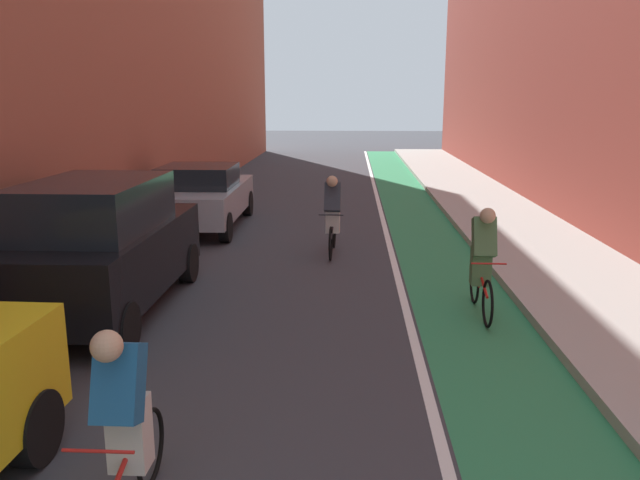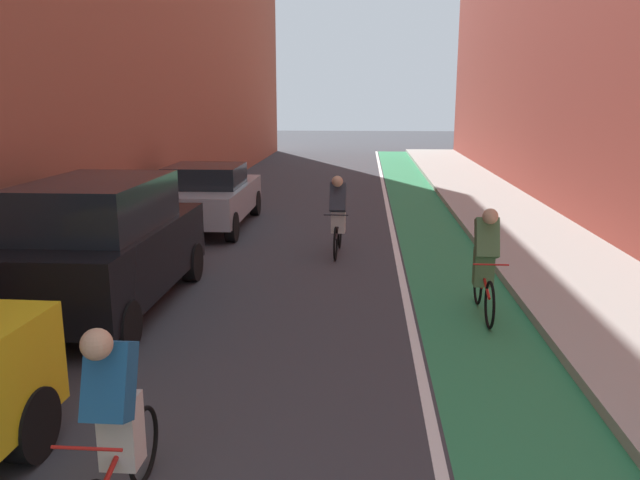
% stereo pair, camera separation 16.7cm
% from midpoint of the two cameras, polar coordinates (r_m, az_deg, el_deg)
% --- Properties ---
extents(ground_plane, '(90.50, 90.50, 0.00)m').
position_cam_midpoint_polar(ground_plane, '(15.03, -0.40, 0.80)').
color(ground_plane, '#38383D').
extents(bike_lane_paint, '(1.60, 41.13, 0.00)m').
position_cam_midpoint_polar(bike_lane_paint, '(17.03, 9.58, 2.05)').
color(bike_lane_paint, '#2D8451').
rests_on(bike_lane_paint, ground).
extents(lane_divider_stripe, '(0.12, 41.13, 0.00)m').
position_cam_midpoint_polar(lane_divider_stripe, '(16.97, 6.55, 2.10)').
color(lane_divider_stripe, white).
rests_on(lane_divider_stripe, ground).
extents(sidewalk_right, '(2.72, 41.13, 0.14)m').
position_cam_midpoint_polar(sidewalk_right, '(17.37, 16.71, 2.12)').
color(sidewalk_right, '#A8A59E').
rests_on(sidewalk_right, ground).
extents(building_facade_right, '(2.40, 37.13, 9.71)m').
position_cam_midpoint_polar(building_facade_right, '(19.80, 23.90, 16.77)').
color(building_facade_right, brown).
rests_on(building_facade_right, ground).
extents(parked_suv_black, '(1.89, 4.25, 1.98)m').
position_cam_midpoint_polar(parked_suv_black, '(9.73, -18.35, -0.37)').
color(parked_suv_black, black).
rests_on(parked_suv_black, ground).
extents(parked_sedan_silver, '(2.00, 4.32, 1.53)m').
position_cam_midpoint_polar(parked_sedan_silver, '(15.59, -9.73, 3.98)').
color(parked_sedan_silver, '#9EA0A8').
rests_on(parked_sedan_silver, ground).
extents(cyclist_lead, '(0.48, 1.69, 1.60)m').
position_cam_midpoint_polar(cyclist_lead, '(4.99, -17.03, -15.42)').
color(cyclist_lead, black).
rests_on(cyclist_lead, ground).
extents(cyclist_mid, '(0.48, 1.72, 1.61)m').
position_cam_midpoint_polar(cyclist_mid, '(9.42, 15.12, -1.88)').
color(cyclist_mid, black).
rests_on(cyclist_mid, ground).
extents(cyclist_trailing, '(0.48, 1.72, 1.61)m').
position_cam_midpoint_polar(cyclist_trailing, '(12.72, 2.00, 2.48)').
color(cyclist_trailing, black).
rests_on(cyclist_trailing, ground).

